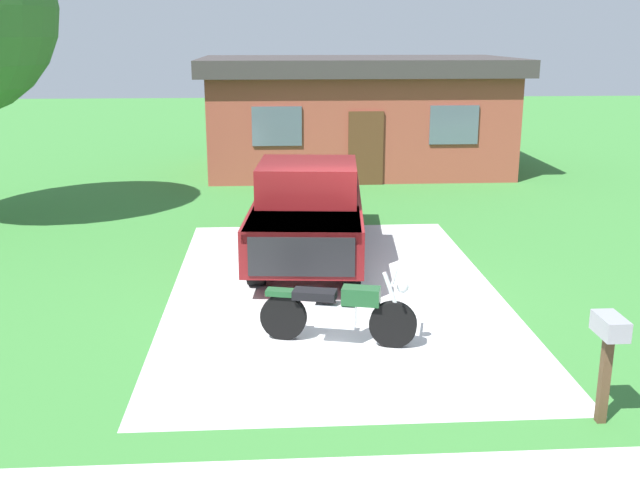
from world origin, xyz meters
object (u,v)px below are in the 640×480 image
object	(u,v)px
motorcycle	(339,311)
neighbor_house	(356,113)
pickup_truck	(309,207)
mailbox	(609,341)

from	to	relation	value
motorcycle	neighbor_house	bearing A→B (deg)	82.76
pickup_truck	neighbor_house	world-z (taller)	neighbor_house
motorcycle	neighbor_house	distance (m)	14.04
pickup_truck	mailbox	distance (m)	7.41
motorcycle	pickup_truck	bearing A→B (deg)	92.64
motorcycle	pickup_truck	distance (m)	4.44
pickup_truck	motorcycle	bearing A→B (deg)	-87.36
pickup_truck	mailbox	bearing A→B (deg)	-66.64
pickup_truck	neighbor_house	xyz separation A→B (m)	(1.96, 9.45, 0.84)
motorcycle	mailbox	size ratio (longest dim) A/B	1.73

